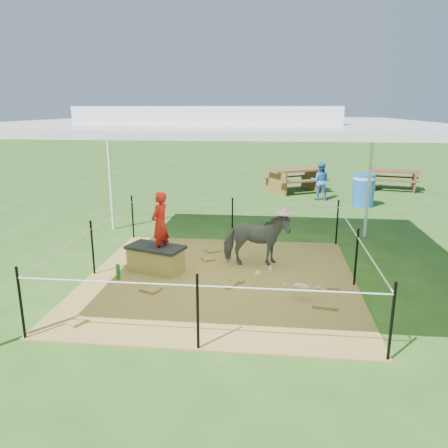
# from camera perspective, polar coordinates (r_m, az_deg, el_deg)

# --- Properties ---
(ground) EXTENTS (90.00, 90.00, 0.00)m
(ground) POSITION_cam_1_polar(r_m,az_deg,el_deg) (7.58, -0.51, -7.39)
(ground) COLOR #2D5919
(ground) RESTS_ON ground
(hay_patch) EXTENTS (4.60, 4.60, 0.03)m
(hay_patch) POSITION_cam_1_polar(r_m,az_deg,el_deg) (7.58, -0.51, -7.28)
(hay_patch) COLOR brown
(hay_patch) RESTS_ON ground
(canopy_tent) EXTENTS (6.30, 6.30, 2.90)m
(canopy_tent) POSITION_cam_1_polar(r_m,az_deg,el_deg) (7.02, -0.56, 13.40)
(canopy_tent) COLOR silver
(canopy_tent) RESTS_ON ground
(rope_fence) EXTENTS (4.54, 4.54, 1.00)m
(rope_fence) POSITION_cam_1_polar(r_m,az_deg,el_deg) (7.36, -0.52, -2.75)
(rope_fence) COLOR black
(rope_fence) RESTS_ON ground
(straw_bale) EXTENTS (1.05, 0.75, 0.42)m
(straw_bale) POSITION_cam_1_polar(r_m,az_deg,el_deg) (7.95, -8.87, -4.65)
(straw_bale) COLOR #A68F3C
(straw_bale) RESTS_ON hay_patch
(dark_cloth) EXTENTS (1.12, 0.82, 0.05)m
(dark_cloth) POSITION_cam_1_polar(r_m,az_deg,el_deg) (7.87, -8.94, -3.03)
(dark_cloth) COLOR black
(dark_cloth) RESTS_ON straw_bale
(woman) EXTENTS (0.39, 0.48, 1.13)m
(woman) POSITION_cam_1_polar(r_m,az_deg,el_deg) (7.70, -8.38, 0.76)
(woman) COLOR red
(woman) RESTS_ON straw_bale
(green_bottle) EXTENTS (0.09, 0.09, 0.26)m
(green_bottle) POSITION_cam_1_polar(r_m,az_deg,el_deg) (7.74, -13.67, -6.09)
(green_bottle) COLOR #197223
(green_bottle) RESTS_ON hay_patch
(pony) EXTENTS (1.25, 0.70, 1.00)m
(pony) POSITION_cam_1_polar(r_m,az_deg,el_deg) (8.06, 4.21, -2.04)
(pony) COLOR #48474C
(pony) RESTS_ON hay_patch
(pink_hat) EXTENTS (0.31, 0.31, 0.14)m
(pink_hat) POSITION_cam_1_polar(r_m,az_deg,el_deg) (7.92, 4.29, 1.93)
(pink_hat) COLOR #FF93C7
(pink_hat) RESTS_ON pony
(foal) EXTENTS (0.91, 0.70, 0.45)m
(foal) POSITION_cam_1_polar(r_m,az_deg,el_deg) (6.84, 10.11, -7.88)
(foal) COLOR beige
(foal) RESTS_ON hay_patch
(trash_barrel) EXTENTS (0.71, 0.71, 0.98)m
(trash_barrel) POSITION_cam_1_polar(r_m,az_deg,el_deg) (13.78, 17.75, 4.23)
(trash_barrel) COLOR blue
(trash_barrel) RESTS_ON ground
(picnic_table_near) EXTENTS (2.37, 2.17, 0.81)m
(picnic_table_near) POSITION_cam_1_polar(r_m,az_deg,el_deg) (15.70, 9.21, 5.65)
(picnic_table_near) COLOR brown
(picnic_table_near) RESTS_ON ground
(picnic_table_far) EXTENTS (1.92, 1.57, 0.70)m
(picnic_table_far) POSITION_cam_1_polar(r_m,az_deg,el_deg) (17.02, 21.35, 5.37)
(picnic_table_far) COLOR #56311D
(picnic_table_far) RESTS_ON ground
(distant_person) EXTENTS (0.63, 0.52, 1.21)m
(distant_person) POSITION_cam_1_polar(r_m,az_deg,el_deg) (14.41, 12.44, 5.50)
(distant_person) COLOR #3873D3
(distant_person) RESTS_ON ground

